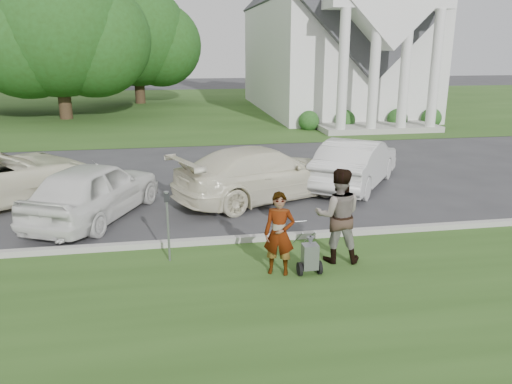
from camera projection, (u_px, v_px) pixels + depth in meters
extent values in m
plane|color=#333335|center=(256.00, 251.00, 10.85)|extent=(120.00, 120.00, 0.00)
cube|color=#294818|center=(287.00, 324.00, 8.01)|extent=(80.00, 7.00, 0.01)
cube|color=#294818|center=(195.00, 107.00, 36.39)|extent=(80.00, 30.00, 0.01)
cube|color=#9E9E93|center=(252.00, 239.00, 11.35)|extent=(80.00, 0.18, 0.15)
cube|color=white|center=(327.00, 58.00, 34.00)|extent=(9.00, 16.00, 7.00)
cube|color=#38383D|center=(330.00, 3.00, 33.01)|extent=(9.19, 17.00, 9.19)
cube|color=#9E9E93|center=(378.00, 128.00, 26.24)|extent=(6.20, 2.60, 0.30)
cylinder|color=white|center=(343.00, 73.00, 24.11)|extent=(0.50, 0.50, 6.00)
cylinder|color=white|center=(374.00, 73.00, 24.36)|extent=(0.50, 0.50, 6.00)
cylinder|color=white|center=(405.00, 73.00, 24.62)|extent=(0.50, 0.50, 6.00)
cylinder|color=white|center=(435.00, 73.00, 24.88)|extent=(0.50, 0.50, 6.00)
cube|color=white|center=(388.00, 3.00, 24.32)|extent=(6.20, 2.00, 0.60)
sphere|color=#1E4C19|center=(309.00, 121.00, 26.45)|extent=(1.10, 1.10, 1.10)
sphere|color=#1E4C19|center=(345.00, 120.00, 26.77)|extent=(1.10, 1.10, 1.10)
sphere|color=#1E4C19|center=(397.00, 119.00, 27.25)|extent=(1.10, 1.10, 1.10)
sphere|color=#1E4C19|center=(431.00, 118.00, 27.57)|extent=(1.10, 1.10, 1.10)
cylinder|color=#332316|center=(64.00, 92.00, 29.93)|extent=(0.76, 0.76, 3.20)
sphere|color=#234816|center=(57.00, 24.00, 28.83)|extent=(8.40, 8.40, 8.40)
sphere|color=#234816|center=(93.00, 39.00, 29.65)|extent=(6.89, 6.89, 6.89)
sphere|color=#234816|center=(26.00, 35.00, 28.45)|extent=(7.22, 7.22, 7.22)
sphere|color=#234816|center=(3.00, 30.00, 31.41)|extent=(7.54, 7.54, 7.54)
cylinder|color=#332316|center=(139.00, 84.00, 38.17)|extent=(0.76, 0.76, 3.00)
sphere|color=#234816|center=(136.00, 34.00, 37.15)|extent=(7.60, 7.60, 7.60)
sphere|color=#234816|center=(160.00, 45.00, 37.92)|extent=(6.23, 6.23, 6.23)
sphere|color=#234816|center=(115.00, 42.00, 36.79)|extent=(6.54, 6.54, 6.54)
cylinder|color=black|center=(300.00, 269.00, 9.66)|extent=(0.07, 0.27, 0.27)
cylinder|color=black|center=(319.00, 267.00, 9.73)|extent=(0.07, 0.27, 0.27)
cylinder|color=#2D2D33|center=(310.00, 268.00, 9.70)|extent=(0.45, 0.05, 0.03)
cube|color=gray|center=(310.00, 256.00, 9.63)|extent=(0.31, 0.25, 0.50)
cone|color=gray|center=(310.00, 241.00, 9.53)|extent=(0.16, 0.16, 0.14)
cylinder|color=#2D2D33|center=(311.00, 237.00, 9.51)|extent=(0.04, 0.04, 0.05)
cylinder|color=gray|center=(298.00, 238.00, 9.95)|extent=(0.04, 0.67, 0.48)
cylinder|color=gray|center=(310.00, 237.00, 10.00)|extent=(0.04, 0.67, 0.48)
cylinder|color=gray|center=(300.00, 221.00, 10.22)|extent=(0.29, 0.03, 0.03)
imported|color=#999999|center=(279.00, 234.00, 9.55)|extent=(0.70, 0.57, 1.64)
imported|color=#999999|center=(338.00, 216.00, 10.09)|extent=(1.09, 0.93, 1.96)
cylinder|color=gray|center=(168.00, 232.00, 10.15)|extent=(0.05, 0.05, 1.31)
cube|color=#2D2D33|center=(167.00, 197.00, 9.94)|extent=(0.11, 0.08, 0.20)
cylinder|color=gray|center=(166.00, 192.00, 9.92)|extent=(0.10, 0.10, 0.03)
imported|color=white|center=(94.00, 190.00, 12.72)|extent=(3.45, 4.79, 1.52)
imported|color=#F2EDCD|center=(262.00, 173.00, 14.35)|extent=(5.68, 4.09, 1.53)
imported|color=silver|center=(356.00, 163.00, 15.69)|extent=(4.02, 4.66, 1.52)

